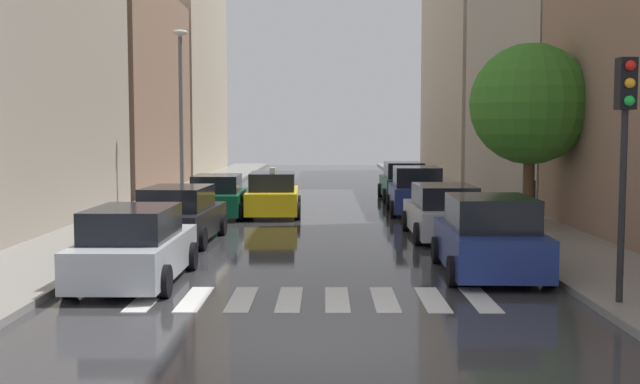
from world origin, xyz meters
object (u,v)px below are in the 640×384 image
(parked_car_right_fourth, at_px, (403,182))
(taxi_midroad, at_px, (273,195))
(parked_car_left_nearest, at_px, (135,247))
(parked_car_left_second, at_px, (179,216))
(parked_car_right_second, at_px, (443,213))
(pedestrian_foreground, at_px, (530,197))
(street_tree_right, at_px, (530,104))
(parked_car_left_third, at_px, (218,197))
(parked_car_right_third, at_px, (416,192))
(lamp_post_left, at_px, (181,105))
(parked_car_right_nearest, at_px, (489,238))
(traffic_light_right_corner, at_px, (625,125))

(parked_car_right_fourth, height_order, taxi_midroad, taxi_midroad)
(parked_car_left_nearest, relative_size, parked_car_right_fourth, 0.96)
(parked_car_left_second, height_order, parked_car_right_second, parked_car_left_second)
(pedestrian_foreground, xyz_separation_m, street_tree_right, (-0.26, -0.79, 3.02))
(parked_car_right_second, bearing_deg, street_tree_right, -58.34)
(parked_car_left_nearest, distance_m, parked_car_left_second, 5.89)
(taxi_midroad, bearing_deg, parked_car_right_fourth, -41.16)
(parked_car_left_nearest, distance_m, parked_car_left_third, 12.48)
(parked_car_left_third, bearing_deg, parked_car_right_second, -128.12)
(parked_car_right_third, xyz_separation_m, lamp_post_left, (-9.25, 1.73, 3.36))
(parked_car_right_nearest, bearing_deg, parked_car_right_second, 2.79)
(parked_car_right_nearest, relative_size, parked_car_right_fourth, 0.93)
(parked_car_right_second, bearing_deg, parked_car_left_third, 52.76)
(parked_car_right_nearest, height_order, traffic_light_right_corner, traffic_light_right_corner)
(parked_car_right_fourth, bearing_deg, parked_car_left_third, 132.72)
(parked_car_left_nearest, xyz_separation_m, parked_car_left_second, (-0.17, 5.89, -0.00))
(parked_car_left_nearest, bearing_deg, parked_car_right_fourth, -20.98)
(parked_car_left_nearest, distance_m, parked_car_right_second, 10.16)
(parked_car_left_nearest, height_order, pedestrian_foreground, pedestrian_foreground)
(parked_car_right_fourth, bearing_deg, street_tree_right, -164.92)
(parked_car_left_nearest, height_order, parked_car_left_third, parked_car_left_nearest)
(parked_car_left_second, relative_size, pedestrian_foreground, 2.88)
(parked_car_left_second, relative_size, parked_car_left_third, 1.08)
(parked_car_right_third, relative_size, taxi_midroad, 0.95)
(parked_car_left_nearest, height_order, parked_car_right_second, parked_car_left_nearest)
(parked_car_left_second, relative_size, lamp_post_left, 0.67)
(parked_car_left_second, relative_size, parked_car_right_nearest, 1.08)
(parked_car_right_fourth, xyz_separation_m, street_tree_right, (2.92, -10.73, 3.20))
(parked_car_left_nearest, relative_size, parked_car_left_third, 1.03)
(parked_car_right_third, distance_m, taxi_midroad, 5.47)
(parked_car_left_second, distance_m, traffic_light_right_corner, 12.77)
(parked_car_right_second, height_order, lamp_post_left, lamp_post_left)
(parked_car_right_second, distance_m, parked_car_right_third, 6.54)
(parked_car_left_third, xyz_separation_m, street_tree_right, (10.48, -3.72, 3.28))
(parked_car_right_third, height_order, taxi_midroad, parked_car_right_third)
(parked_car_left_third, xyz_separation_m, lamp_post_left, (-1.80, 2.67, 3.46))
(parked_car_left_second, height_order, parked_car_left_third, parked_car_left_second)
(parked_car_left_second, relative_size, traffic_light_right_corner, 1.09)
(pedestrian_foreground, height_order, lamp_post_left, lamp_post_left)
(parked_car_left_second, height_order, traffic_light_right_corner, traffic_light_right_corner)
(parked_car_right_nearest, xyz_separation_m, parked_car_right_second, (-0.12, 5.87, -0.07))
(parked_car_right_fourth, bearing_deg, pedestrian_foreground, -162.41)
(street_tree_right, relative_size, lamp_post_left, 0.82)
(traffic_light_right_corner, bearing_deg, street_tree_right, 83.44)
(parked_car_right_second, distance_m, taxi_midroad, 8.06)
(parked_car_right_fourth, bearing_deg, parked_car_left_nearest, 158.63)
(lamp_post_left, bearing_deg, parked_car_left_nearest, -83.23)
(parked_car_left_second, xyz_separation_m, lamp_post_left, (-1.62, 9.26, 3.44))
(parked_car_right_nearest, height_order, pedestrian_foreground, pedestrian_foreground)
(parked_car_left_third, distance_m, street_tree_right, 11.59)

